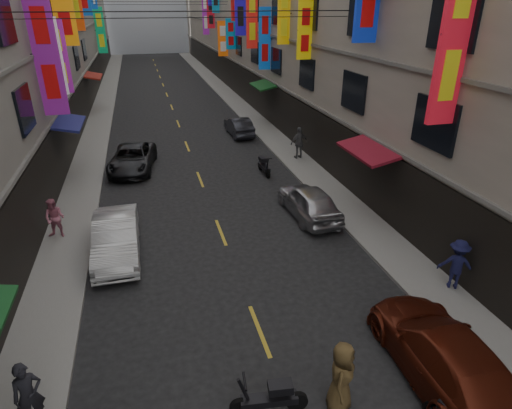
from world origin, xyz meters
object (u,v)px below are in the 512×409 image
car_right_far (239,126)px  pedestrian_lfar (55,218)px  scooter_crossing (270,398)px  pedestrian_crossing (341,377)px  pedestrian_rfar (299,143)px  pedestrian_lnear (28,395)px  car_left_far (133,158)px  scooter_far_right (264,166)px  pedestrian_rnear (457,264)px  car_right_near (444,355)px  car_left_mid (116,238)px  car_right_mid (309,201)px

car_right_far → pedestrian_lfar: bearing=49.2°
scooter_crossing → pedestrian_crossing: (1.57, -0.26, 0.48)m
car_right_far → pedestrian_rfar: size_ratio=2.04×
pedestrian_lnear → pedestrian_rfar: 19.27m
car_left_far → pedestrian_lfar: bearing=-102.7°
car_right_far → pedestrian_lnear: 23.37m
scooter_far_right → scooter_crossing: bearing=72.0°
pedestrian_lfar → pedestrian_rnear: (12.92, -6.85, 0.05)m
pedestrian_crossing → car_right_near: bearing=-54.3°
scooter_far_right → pedestrian_crossing: pedestrian_crossing is taller
scooter_crossing → pedestrian_crossing: pedestrian_crossing is taller
car_right_far → pedestrian_rfar: 6.50m
scooter_far_right → car_left_far: (-6.91, 2.46, 0.23)m
car_left_mid → pedestrian_lnear: 7.14m
scooter_far_right → pedestrian_lfar: 10.97m
car_left_far → car_right_near: car_right_near is taller
scooter_far_right → pedestrian_lnear: bearing=53.6°
scooter_crossing → scooter_far_right: size_ratio=1.00×
scooter_crossing → pedestrian_rnear: (7.07, 2.94, 0.53)m
car_right_near → pedestrian_crossing: (-2.81, -0.14, 0.18)m
car_right_mid → pedestrian_rfar: bearing=-109.4°
pedestrian_rnear → pedestrian_lnear: bearing=44.1°
car_right_mid → pedestrian_crossing: pedestrian_crossing is taller
car_right_near → pedestrian_lfar: pedestrian_lfar is taller
car_right_near → pedestrian_rnear: bearing=-127.9°
car_right_mid → pedestrian_rfar: pedestrian_rfar is taller
pedestrian_lfar → car_left_mid: bearing=-22.3°
pedestrian_rfar → car_left_mid: bearing=30.0°
car_right_far → pedestrian_crossing: bearing=81.2°
car_right_mid → pedestrian_crossing: size_ratio=2.25×
pedestrian_lnear → scooter_far_right: bearing=32.3°
scooter_crossing → pedestrian_rfar: bearing=-14.9°
scooter_crossing → car_right_mid: bearing=-18.8°
pedestrian_lfar → pedestrian_crossing: (7.42, -10.05, -0.00)m
pedestrian_crossing → scooter_far_right: bearing=23.6°
pedestrian_crossing → car_right_mid: bearing=15.7°
car_right_mid → pedestrian_rfar: (2.14, 7.13, 0.35)m
car_left_far → scooter_far_right: bearing=-10.5°
pedestrian_rfar → scooter_far_right: bearing=22.8°
car_left_mid → pedestrian_rnear: 11.72m
car_left_far → pedestrian_lnear: pedestrian_lnear is taller
car_right_mid → car_right_far: bearing=-92.1°
car_left_mid → car_right_far: size_ratio=1.16×
car_right_near → pedestrian_rfar: (2.23, 16.40, 0.32)m
scooter_far_right → pedestrian_lfar: pedestrian_lfar is taller
car_right_mid → pedestrian_lnear: bearing=37.8°
car_left_mid → pedestrian_rnear: bearing=-25.3°
scooter_far_right → pedestrian_rfar: pedestrian_rfar is taller
scooter_far_right → pedestrian_rnear: pedestrian_rnear is taller
pedestrian_lfar → scooter_crossing: bearing=-43.0°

